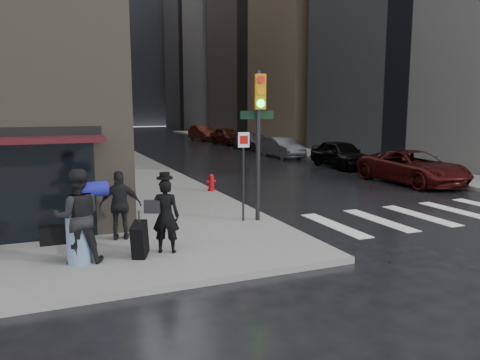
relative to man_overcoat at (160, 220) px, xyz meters
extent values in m
plane|color=black|center=(1.85, 0.11, -0.93)|extent=(140.00, 140.00, 0.00)
cube|color=slate|center=(1.85, 27.11, -0.85)|extent=(4.00, 50.00, 0.15)
cube|color=slate|center=(15.35, 27.11, -0.85)|extent=(3.00, 50.00, 0.15)
cube|color=silver|center=(5.35, 1.11, -0.92)|extent=(0.50, 3.00, 0.01)
cube|color=silver|center=(6.95, 1.11, -0.92)|extent=(0.50, 3.00, 0.01)
cube|color=silver|center=(8.55, 1.11, -0.92)|extent=(0.50, 3.00, 0.01)
cube|color=silver|center=(10.15, 1.11, -0.92)|extent=(0.50, 3.00, 0.01)
cube|color=gray|center=(27.85, 58.11, 11.57)|extent=(22.00, 20.00, 25.00)
cube|color=gray|center=(7.85, 78.11, 15.07)|extent=(40.00, 12.00, 32.00)
imported|color=black|center=(0.13, 0.03, 0.06)|extent=(0.72, 0.62, 1.68)
cylinder|color=black|center=(0.13, 0.03, 0.92)|extent=(0.36, 0.36, 0.04)
cylinder|color=black|center=(0.13, 0.03, 0.98)|extent=(0.22, 0.22, 0.13)
cube|color=black|center=(-0.15, 0.09, 0.29)|extent=(0.37, 0.25, 0.29)
cube|color=black|center=(-0.49, -0.12, -0.38)|extent=(0.52, 0.71, 0.85)
cylinder|color=black|center=(-0.49, -0.12, 0.06)|extent=(0.03, 0.03, 0.39)
imported|color=black|center=(-1.72, 0.03, 0.22)|extent=(1.00, 0.80, 2.00)
cube|color=black|center=(-2.18, 0.25, -0.18)|extent=(0.61, 0.35, 0.37)
cylinder|color=navy|center=(-1.38, 0.15, 0.76)|extent=(0.64, 0.40, 0.32)
imported|color=black|center=(-0.64, 1.51, 0.08)|extent=(1.06, 0.60, 1.71)
cylinder|color=black|center=(3.31, 2.01, 1.34)|extent=(0.13, 0.13, 4.24)
cube|color=#BD7F0C|center=(3.26, 1.78, 2.88)|extent=(0.33, 0.25, 0.95)
cylinder|color=red|center=(3.23, 1.68, 3.20)|extent=(0.22, 0.10, 0.21)
cylinder|color=orange|center=(3.23, 1.68, 2.88)|extent=(0.22, 0.10, 0.21)
cylinder|color=#19E533|center=(3.23, 1.68, 2.56)|extent=(0.22, 0.10, 0.21)
cylinder|color=black|center=(2.90, 2.10, 0.50)|extent=(0.06, 0.06, 2.54)
cube|color=white|center=(2.90, 2.07, 1.55)|extent=(0.31, 0.09, 0.42)
cube|color=black|center=(3.31, 2.09, 2.24)|extent=(0.94, 0.24, 0.23)
cylinder|color=#A20A0E|center=(3.65, 7.04, -0.73)|extent=(0.29, 0.29, 0.09)
cylinder|color=#A20A0E|center=(3.65, 7.04, -0.51)|extent=(0.22, 0.22, 0.54)
sphere|color=#A20A0E|center=(3.65, 7.04, -0.22)|extent=(0.20, 0.20, 0.20)
cylinder|color=#A20A0E|center=(3.65, 7.04, -0.42)|extent=(0.38, 0.19, 0.13)
imported|color=#390C0B|center=(12.79, 6.05, -0.19)|extent=(2.57, 5.37, 1.48)
imported|color=black|center=(13.08, 11.97, -0.16)|extent=(2.03, 4.60, 1.54)
imported|color=#525258|center=(12.47, 17.88, -0.25)|extent=(1.55, 4.12, 1.34)
imported|color=#3B3B40|center=(13.11, 23.80, -0.26)|extent=(2.30, 4.74, 1.33)
imported|color=#3A130B|center=(13.07, 29.71, -0.15)|extent=(2.23, 4.70, 1.55)
imported|color=#44160D|center=(12.72, 35.62, -0.17)|extent=(1.92, 4.67, 1.51)
camera|label=1|loc=(-2.26, -9.99, 2.47)|focal=35.00mm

